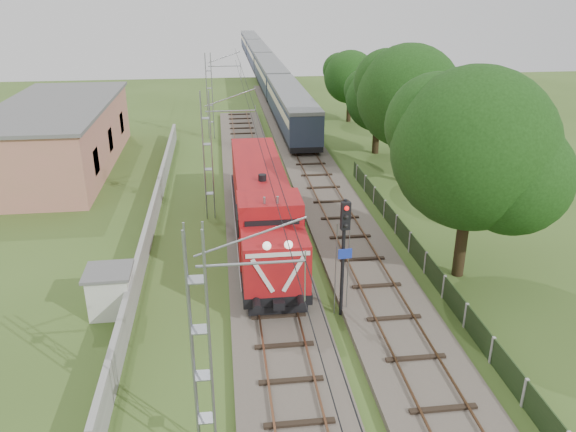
{
  "coord_description": "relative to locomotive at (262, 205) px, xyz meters",
  "views": [
    {
      "loc": [
        -2.16,
        -21.63,
        13.84
      ],
      "look_at": [
        1.27,
        6.25,
        2.2
      ],
      "focal_mm": 35.0,
      "sensor_mm": 36.0,
      "label": 1
    }
  ],
  "objects": [
    {
      "name": "fence",
      "position": [
        8.0,
        -4.87,
        -1.66
      ],
      "size": [
        0.12,
        32.0,
        1.2
      ],
      "color": "black",
      "rests_on": "ground"
    },
    {
      "name": "coach_rake",
      "position": [
        5.0,
        59.94,
        0.21
      ],
      "size": [
        2.97,
        88.52,
        3.43
      ],
      "color": "black",
      "rests_on": "ground"
    },
    {
      "name": "relay_hut",
      "position": [
        -7.4,
        -6.71,
        -1.19
      ],
      "size": [
        2.1,
        2.1,
        2.13
      ],
      "color": "silver",
      "rests_on": "ground"
    },
    {
      "name": "catenary",
      "position": [
        -2.95,
        4.13,
        1.78
      ],
      "size": [
        3.31,
        70.0,
        8.0
      ],
      "color": "gray",
      "rests_on": "ground"
    },
    {
      "name": "station_building",
      "position": [
        -15.0,
        16.13,
        0.37
      ],
      "size": [
        8.4,
        20.4,
        5.22
      ],
      "color": "tan",
      "rests_on": "ground"
    },
    {
      "name": "track_side",
      "position": [
        5.0,
        12.13,
        -2.08
      ],
      "size": [
        4.2,
        80.0,
        0.45
      ],
      "color": "#6B6054",
      "rests_on": "ground"
    },
    {
      "name": "tree_a",
      "position": [
        9.71,
        -5.24,
        4.33
      ],
      "size": [
        8.15,
        7.76,
        10.57
      ],
      "color": "#362616",
      "rests_on": "ground"
    },
    {
      "name": "ground",
      "position": [
        0.0,
        -7.87,
        -2.26
      ],
      "size": [
        140.0,
        140.0,
        0.0
      ],
      "primitive_type": "plane",
      "color": "#3B521E",
      "rests_on": "ground"
    },
    {
      "name": "tree_c",
      "position": [
        11.42,
        17.18,
        2.45
      ],
      "size": [
        5.84,
        5.56,
        7.57
      ],
      "color": "#362616",
      "rests_on": "ground"
    },
    {
      "name": "tree_d",
      "position": [
        11.79,
        29.51,
        2.43
      ],
      "size": [
        5.81,
        5.53,
        7.53
      ],
      "color": "#362616",
      "rests_on": "ground"
    },
    {
      "name": "track_main",
      "position": [
        0.0,
        -0.87,
        -2.08
      ],
      "size": [
        4.2,
        70.0,
        0.45
      ],
      "color": "#6B6054",
      "rests_on": "ground"
    },
    {
      "name": "tree_b",
      "position": [
        11.46,
        9.53,
        4.04
      ],
      "size": [
        7.79,
        7.42,
        10.1
      ],
      "color": "#362616",
      "rests_on": "ground"
    },
    {
      "name": "boundary_wall",
      "position": [
        -6.5,
        4.13,
        -1.51
      ],
      "size": [
        0.25,
        40.0,
        1.5
      ],
      "primitive_type": "cube",
      "color": "#9E9E99",
      "rests_on": "ground"
    },
    {
      "name": "signal_post",
      "position": [
        2.87,
        -8.3,
        1.56
      ],
      "size": [
        0.62,
        0.48,
        5.57
      ],
      "color": "black",
      "rests_on": "ground"
    },
    {
      "name": "locomotive",
      "position": [
        0.0,
        0.0,
        0.0
      ],
      "size": [
        3.04,
        17.35,
        4.41
      ],
      "color": "black",
      "rests_on": "ground"
    }
  ]
}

